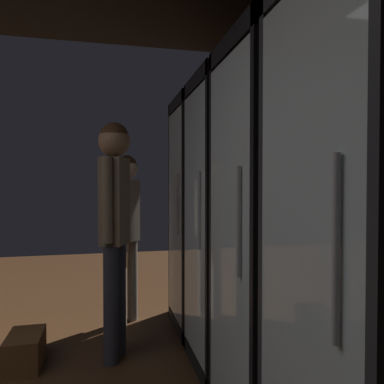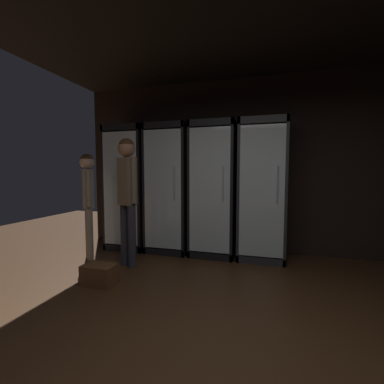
# 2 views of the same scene
# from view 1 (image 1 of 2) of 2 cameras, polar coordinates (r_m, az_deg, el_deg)

# --- Properties ---
(cooler_far_left) EXTENTS (0.68, 0.66, 2.05)m
(cooler_far_left) POSITION_cam_1_polar(r_m,az_deg,el_deg) (3.40, 3.34, -3.66)
(cooler_far_left) COLOR black
(cooler_far_left) RESTS_ON ground
(cooler_left) EXTENTS (0.68, 0.66, 2.05)m
(cooler_left) POSITION_cam_1_polar(r_m,az_deg,el_deg) (2.71, 7.75, -5.06)
(cooler_left) COLOR black
(cooler_left) RESTS_ON ground
(cooler_center) EXTENTS (0.68, 0.66, 2.05)m
(cooler_center) POSITION_cam_1_polar(r_m,az_deg,el_deg) (2.05, 15.03, -7.08)
(cooler_center) COLOR black
(cooler_center) RESTS_ON ground
(shopper_near) EXTENTS (0.34, 0.24, 1.75)m
(shopper_near) POSITION_cam_1_polar(r_m,az_deg,el_deg) (2.82, -11.67, -2.70)
(shopper_near) COLOR #2D2D38
(shopper_near) RESTS_ON ground
(shopper_far) EXTENTS (0.25, 0.25, 1.56)m
(shopper_far) POSITION_cam_1_polar(r_m,az_deg,el_deg) (3.56, -9.87, -3.77)
(shopper_far) COLOR gray
(shopper_far) RESTS_ON ground
(wine_crate_floor) EXTENTS (0.37, 0.23, 0.23)m
(wine_crate_floor) POSITION_cam_1_polar(r_m,az_deg,el_deg) (3.12, -24.02, -21.12)
(wine_crate_floor) COLOR brown
(wine_crate_floor) RESTS_ON ground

